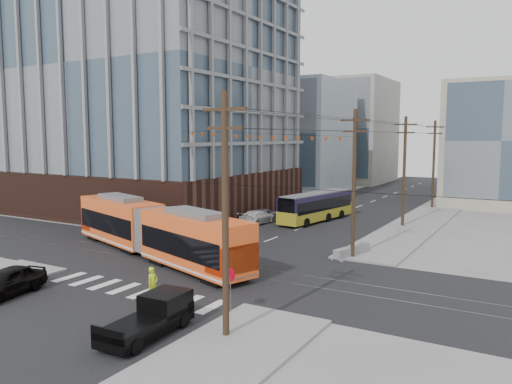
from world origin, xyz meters
TOP-DOWN VIEW (x-y plane):
  - ground at (0.00, 0.00)m, footprint 160.00×160.00m
  - office_building at (-22.00, 23.00)m, footprint 30.00×25.00m
  - bg_bldg_nw_near at (-17.00, 52.00)m, footprint 18.00×16.00m
  - bg_bldg_ne_near at (16.00, 48.00)m, footprint 14.00×14.00m
  - bg_bldg_nw_far at (-14.00, 72.00)m, footprint 16.00×18.00m
  - utility_pole_near at (8.50, -6.00)m, footprint 0.30×0.30m
  - utility_pole_far at (8.50, 56.00)m, footprint 0.30×0.30m
  - streetcar at (-4.65, 4.02)m, footprint 20.60×9.52m
  - city_bus at (-0.33, 24.79)m, footprint 4.13×11.38m
  - pickup_truck at (5.35, -7.73)m, footprint 2.00×5.05m
  - black_sedan at (-5.54, -7.36)m, footprint 2.81×5.13m
  - parked_car_silver at (-5.71, 11.35)m, footprint 2.40×4.82m
  - parked_car_white at (-4.93, 20.23)m, footprint 2.49×5.07m
  - parked_car_grey at (-5.54, 22.85)m, footprint 2.31×4.47m
  - pedestrian at (2.17, -3.76)m, footprint 0.51×0.72m
  - stop_sign at (7.14, -3.54)m, footprint 0.89×0.89m
  - jersey_barrier at (8.30, 11.45)m, footprint 1.88×4.08m

SIDE VIEW (x-z plane):
  - ground at x=0.00m, z-range 0.00..0.00m
  - jersey_barrier at x=8.30m, z-range 0.00..0.80m
  - parked_car_grey at x=-5.54m, z-range 0.00..1.20m
  - parked_car_white at x=-4.93m, z-range 0.00..1.42m
  - parked_car_silver at x=-5.71m, z-range 0.00..1.52m
  - black_sedan at x=-5.54m, z-range 0.00..1.66m
  - pickup_truck at x=5.35m, z-range 0.00..1.69m
  - pedestrian at x=2.17m, z-range 0.00..1.89m
  - stop_sign at x=7.14m, z-range 0.00..2.30m
  - city_bus at x=-0.33m, z-range 0.00..3.16m
  - streetcar at x=-4.65m, z-range 0.00..4.00m
  - utility_pole_near at x=8.50m, z-range 0.00..11.00m
  - utility_pole_far at x=8.50m, z-range 0.00..11.00m
  - bg_bldg_ne_near at x=16.00m, z-range 0.00..16.00m
  - bg_bldg_nw_near at x=-17.00m, z-range 0.00..18.00m
  - bg_bldg_nw_far at x=-14.00m, z-range 0.00..20.00m
  - office_building at x=-22.00m, z-range 0.00..28.60m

